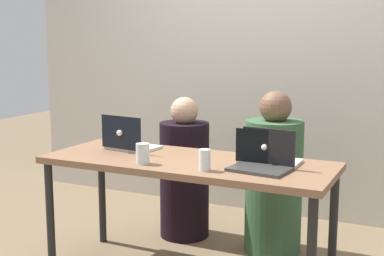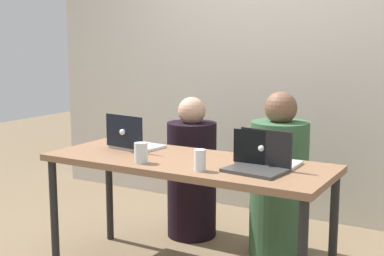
% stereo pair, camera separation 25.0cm
% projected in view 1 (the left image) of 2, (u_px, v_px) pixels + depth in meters
% --- Properties ---
extents(back_wall, '(4.50, 0.10, 2.46)m').
position_uv_depth(back_wall, '(266.00, 66.00, 4.41)').
color(back_wall, beige).
rests_on(back_wall, ground).
extents(desk, '(1.73, 0.65, 0.74)m').
position_uv_depth(desk, '(187.00, 171.00, 3.17)').
color(desk, '#845E42').
rests_on(desk, ground).
extents(person_on_left, '(0.40, 0.40, 1.04)m').
position_uv_depth(person_on_left, '(184.00, 175.00, 3.92)').
color(person_on_left, black).
rests_on(person_on_left, ground).
extents(person_on_right, '(0.44, 0.44, 1.11)m').
position_uv_depth(person_on_right, '(274.00, 181.00, 3.63)').
color(person_on_right, '#375D3B').
rests_on(person_on_right, ground).
extents(laptop_front_right, '(0.34, 0.27, 0.22)m').
position_uv_depth(laptop_front_right, '(263.00, 161.00, 2.91)').
color(laptop_front_right, '#3A3938').
rests_on(laptop_front_right, desk).
extents(laptop_back_right, '(0.34, 0.24, 0.21)m').
position_uv_depth(laptop_back_right, '(268.00, 156.00, 3.04)').
color(laptop_back_right, silver).
rests_on(laptop_back_right, desk).
extents(laptop_back_left, '(0.34, 0.28, 0.23)m').
position_uv_depth(laptop_back_left, '(129.00, 142.00, 3.44)').
color(laptop_back_left, silver).
rests_on(laptop_back_left, desk).
extents(water_glass_left, '(0.08, 0.08, 0.12)m').
position_uv_depth(water_glass_left, '(143.00, 155.00, 3.05)').
color(water_glass_left, silver).
rests_on(water_glass_left, desk).
extents(water_glass_right, '(0.06, 0.06, 0.12)m').
position_uv_depth(water_glass_right, '(205.00, 161.00, 2.89)').
color(water_glass_right, white).
rests_on(water_glass_right, desk).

